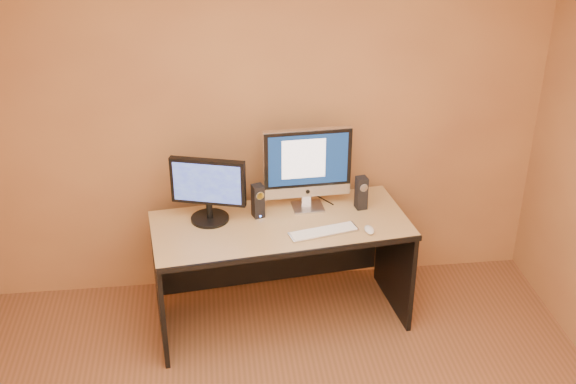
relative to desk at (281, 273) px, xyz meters
name	(u,v)px	position (x,y,z in m)	size (l,w,h in m)	color
walls	(301,286)	(-0.07, -1.46, 0.91)	(4.00, 4.00, 2.60)	#AA7644
desk	(281,273)	(0.00, 0.00, 0.00)	(1.69, 0.74, 0.78)	tan
imac	(308,170)	(0.21, 0.20, 0.68)	(0.60, 0.22, 0.58)	#BABABF
second_monitor	(208,190)	(-0.46, 0.10, 0.61)	(0.51, 0.25, 0.44)	black
speaker_left	(258,201)	(-0.14, 0.12, 0.51)	(0.07, 0.08, 0.23)	black
speaker_right	(361,193)	(0.57, 0.15, 0.51)	(0.07, 0.08, 0.23)	black
keyboard	(324,232)	(0.26, -0.15, 0.40)	(0.45, 0.12, 0.02)	#BABABF
mouse	(369,230)	(0.55, -0.18, 0.41)	(0.06, 0.11, 0.04)	silver
cable_a	(322,199)	(0.33, 0.31, 0.39)	(0.01, 0.01, 0.23)	black
cable_b	(311,198)	(0.25, 0.33, 0.39)	(0.01, 0.01, 0.19)	black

